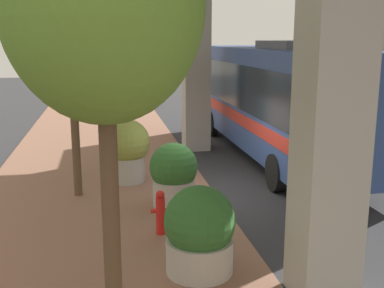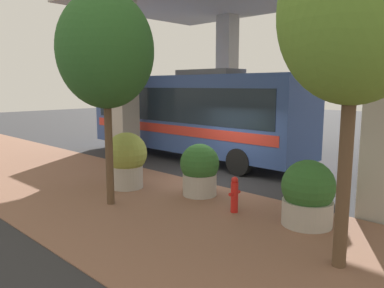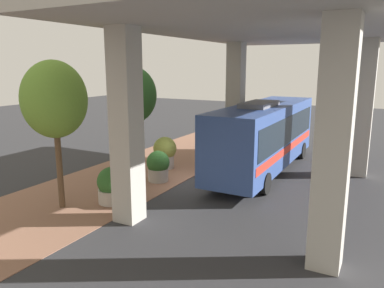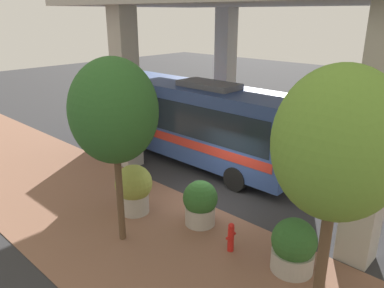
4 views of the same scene
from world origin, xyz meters
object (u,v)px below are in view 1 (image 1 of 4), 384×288
object	(u,v)px
planter_middle	(200,232)
planter_back	(174,175)
street_tree_near	(103,4)
planter_front	(127,149)
bus	(275,95)
street_tree_far	(70,32)
fire_hydrant	(160,212)

from	to	relation	value
planter_middle	planter_back	bearing A→B (deg)	89.18
street_tree_near	planter_middle	bearing A→B (deg)	42.65
planter_front	street_tree_near	bearing A→B (deg)	-94.39
bus	planter_front	bearing A→B (deg)	-157.82
bus	planter_middle	bearing A→B (deg)	-118.06
street_tree_near	planter_back	bearing A→B (deg)	72.27
planter_back	street_tree_far	distance (m)	4.23
planter_middle	street_tree_far	world-z (taller)	street_tree_far
bus	street_tree_near	distance (m)	10.90
bus	planter_back	bearing A→B (deg)	-133.53
planter_middle	street_tree_near	world-z (taller)	street_tree_near
planter_front	fire_hydrant	bearing A→B (deg)	-82.98
bus	planter_front	distance (m)	5.58
fire_hydrant	planter_front	distance (m)	3.94
street_tree_far	fire_hydrant	bearing A→B (deg)	-58.13
street_tree_far	street_tree_near	bearing A→B (deg)	-82.67
planter_front	street_tree_far	xyz separation A→B (m)	(-1.31, -1.01, 3.17)
fire_hydrant	street_tree_near	world-z (taller)	street_tree_near
planter_front	street_tree_far	world-z (taller)	street_tree_far
bus	fire_hydrant	bearing A→B (deg)	-127.59
street_tree_near	bus	bearing A→B (deg)	58.35
bus	street_tree_far	bearing A→B (deg)	-154.25
street_tree_near	street_tree_far	xyz separation A→B (m)	(-0.77, 6.00, -0.26)
planter_front	street_tree_far	size ratio (longest dim) A/B	0.32
planter_front	planter_back	xyz separation A→B (m)	(1.00, -2.21, -0.16)
bus	street_tree_far	world-z (taller)	street_tree_far
planter_back	fire_hydrant	bearing A→B (deg)	-107.21
planter_front	planter_middle	bearing A→B (deg)	-80.46
planter_back	planter_front	bearing A→B (deg)	114.28
planter_front	planter_back	distance (m)	2.43
planter_middle	bus	bearing A→B (deg)	61.94
planter_front	street_tree_far	distance (m)	3.58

